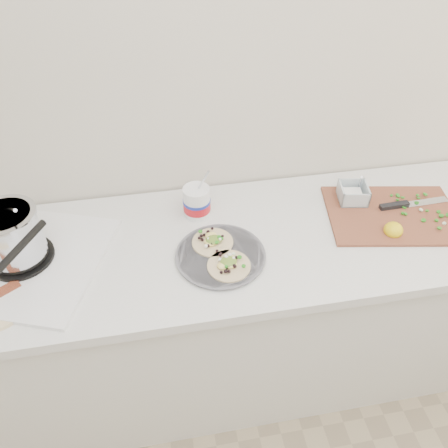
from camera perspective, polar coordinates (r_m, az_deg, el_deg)
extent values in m
cube|color=beige|center=(1.60, 1.58, 16.54)|extent=(3.50, 0.05, 2.60)
cube|color=silver|center=(1.94, 2.84, -11.48)|extent=(2.40, 0.62, 0.86)
cube|color=silver|center=(1.59, 3.53, -2.33)|extent=(2.44, 0.66, 0.04)
cube|color=silver|center=(1.63, -24.79, -4.27)|extent=(0.66, 0.64, 0.01)
cylinder|color=black|center=(1.62, -24.92, -3.94)|extent=(0.21, 0.21, 0.01)
torus|color=black|center=(1.61, -25.08, -3.55)|extent=(0.18, 0.18, 0.02)
cylinder|color=silver|center=(1.55, -26.04, -1.15)|extent=(0.18, 0.18, 0.17)
cylinder|color=#5A5A61|center=(1.50, -0.46, -4.17)|extent=(0.30, 0.30, 0.01)
cylinder|color=#5A5A61|center=(1.49, -0.46, -4.03)|extent=(0.31, 0.31, 0.00)
cylinder|color=white|center=(1.63, -3.58, 2.91)|extent=(0.10, 0.10, 0.12)
cylinder|color=red|center=(1.64, -3.56, 2.55)|extent=(0.10, 0.10, 0.04)
cylinder|color=#192D99|center=(1.63, -3.59, 3.06)|extent=(0.10, 0.10, 0.01)
cube|color=brown|center=(1.78, 21.13, 1.17)|extent=(0.54, 0.42, 0.01)
cube|color=white|center=(1.78, 16.44, 3.61)|extent=(0.07, 0.07, 0.03)
ellipsoid|color=yellow|center=(1.68, 21.30, -0.55)|extent=(0.07, 0.07, 0.06)
cube|color=silver|center=(1.87, 24.89, 2.62)|extent=(0.18, 0.04, 0.00)
cube|color=black|center=(1.80, 21.35, 2.26)|extent=(0.12, 0.03, 0.02)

